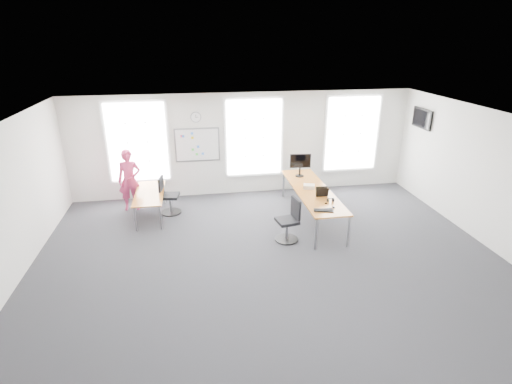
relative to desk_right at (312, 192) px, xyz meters
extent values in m
plane|color=#27272C|center=(-1.47, -1.85, -0.75)|extent=(10.00, 10.00, 0.00)
plane|color=white|center=(-1.47, -1.85, 2.25)|extent=(10.00, 10.00, 0.00)
plane|color=white|center=(-1.47, 2.15, 0.75)|extent=(10.00, 0.00, 10.00)
plane|color=white|center=(-1.47, -5.85, 0.75)|extent=(10.00, 0.00, 10.00)
plane|color=white|center=(-6.47, -1.85, 0.75)|extent=(0.00, 10.00, 10.00)
plane|color=white|center=(3.53, -1.85, 0.75)|extent=(0.00, 10.00, 10.00)
cube|color=silver|center=(-4.47, 2.12, 0.95)|extent=(1.60, 0.06, 2.20)
cube|color=silver|center=(-1.17, 2.12, 0.95)|extent=(1.60, 0.06, 2.20)
cube|color=silver|center=(1.83, 2.12, 0.95)|extent=(1.60, 0.06, 2.20)
cube|color=#BB8632|center=(0.00, 0.00, 0.04)|extent=(0.88, 3.30, 0.03)
cylinder|color=gray|center=(-0.38, -1.59, -0.37)|extent=(0.05, 0.05, 0.77)
cylinder|color=gray|center=(0.38, -1.59, -0.37)|extent=(0.05, 0.05, 0.77)
cylinder|color=gray|center=(-0.38, 1.59, -0.37)|extent=(0.05, 0.05, 0.77)
cylinder|color=gray|center=(0.38, 1.59, -0.37)|extent=(0.05, 0.05, 0.77)
cube|color=#BB8632|center=(-4.15, 0.84, -0.10)|extent=(0.73, 1.82, 0.03)
cylinder|color=gray|center=(-4.45, -0.01, -0.43)|extent=(0.05, 0.05, 0.64)
cylinder|color=gray|center=(-3.84, -0.01, -0.43)|extent=(0.05, 0.05, 0.64)
cylinder|color=gray|center=(-4.45, 1.69, -0.43)|extent=(0.05, 0.05, 0.64)
cylinder|color=gray|center=(-3.84, 1.69, -0.43)|extent=(0.05, 0.05, 0.64)
cylinder|color=black|center=(-0.91, -1.05, -0.73)|extent=(0.55, 0.55, 0.03)
cylinder|color=gray|center=(-0.91, -1.05, -0.50)|extent=(0.06, 0.06, 0.44)
cube|color=black|center=(-0.91, -1.05, -0.26)|extent=(0.54, 0.54, 0.07)
cube|color=black|center=(-0.70, -1.02, 0.04)|extent=(0.13, 0.44, 0.47)
cylinder|color=black|center=(-3.64, 0.95, -0.73)|extent=(0.54, 0.54, 0.03)
cylinder|color=gray|center=(-3.64, 0.95, -0.50)|extent=(0.06, 0.06, 0.44)
cube|color=black|center=(-3.64, 0.95, -0.26)|extent=(0.53, 0.53, 0.07)
cube|color=black|center=(-3.85, 0.99, 0.03)|extent=(0.12, 0.44, 0.47)
imported|color=#C2305F|center=(-4.69, 1.40, 0.09)|extent=(0.62, 0.42, 1.69)
cube|color=white|center=(-2.82, 2.12, 0.80)|extent=(1.20, 0.03, 0.90)
cylinder|color=gray|center=(-2.82, 2.12, 1.60)|extent=(0.30, 0.04, 0.30)
cube|color=black|center=(3.48, 1.15, 1.55)|extent=(0.06, 0.90, 0.55)
cube|color=black|center=(-0.13, -1.30, 0.06)|extent=(0.47, 0.28, 0.02)
ellipsoid|color=black|center=(0.14, -1.19, 0.07)|extent=(0.07, 0.11, 0.04)
cylinder|color=black|center=(0.05, -0.91, 0.06)|extent=(0.07, 0.07, 0.01)
cylinder|color=black|center=(0.13, -0.82, 0.09)|extent=(0.04, 0.08, 0.08)
cylinder|color=black|center=(0.26, -0.82, 0.09)|extent=(0.04, 0.08, 0.08)
cylinder|color=gold|center=(0.13, -0.82, 0.09)|extent=(0.01, 0.09, 0.09)
cube|color=black|center=(0.20, -0.82, 0.14)|extent=(0.14, 0.02, 0.01)
cube|color=black|center=(0.09, -0.44, 0.18)|extent=(0.30, 0.07, 0.25)
cube|color=orange|center=(0.09, -0.51, 0.17)|extent=(0.28, 0.09, 0.22)
cube|color=black|center=(0.09, -0.53, 0.18)|extent=(0.30, 0.09, 0.24)
cube|color=beige|center=(-0.06, 0.12, 0.10)|extent=(0.34, 0.29, 0.10)
cylinder|color=black|center=(-0.05, 1.08, 0.06)|extent=(0.24, 0.24, 0.02)
cylinder|color=black|center=(-0.05, 1.08, 0.18)|extent=(0.05, 0.05, 0.24)
cube|color=black|center=(-0.05, 1.06, 0.50)|extent=(0.58, 0.09, 0.39)
cube|color=black|center=(-0.05, 1.04, 0.50)|extent=(0.54, 0.05, 0.34)
camera|label=1|loc=(-2.98, -9.14, 3.78)|focal=28.00mm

